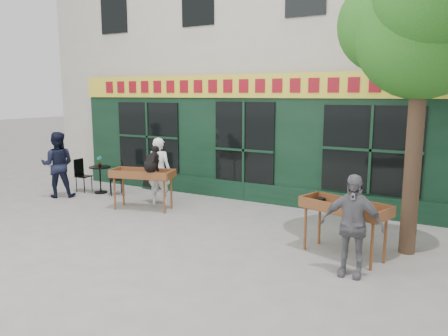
{
  "coord_description": "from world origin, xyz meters",
  "views": [
    {
      "loc": [
        5.13,
        -7.79,
        2.8
      ],
      "look_at": [
        0.43,
        0.5,
        1.18
      ],
      "focal_mm": 35.0,
      "sensor_mm": 36.0,
      "label": 1
    }
  ],
  "objects_px": {
    "woman": "(159,171)",
    "man_left": "(58,165)",
    "book_cart_center": "(143,176)",
    "dog": "(152,159)",
    "bistro_table": "(100,174)",
    "book_cart_right": "(345,210)",
    "man_right": "(352,225)"
  },
  "relations": [
    {
      "from": "dog",
      "to": "bistro_table",
      "type": "xyz_separation_m",
      "value": [
        -2.58,
        0.84,
        -0.75
      ]
    },
    {
      "from": "woman",
      "to": "man_left",
      "type": "relative_size",
      "value": 0.96
    },
    {
      "from": "woman",
      "to": "bistro_table",
      "type": "xyz_separation_m",
      "value": [
        -2.23,
        0.14,
        -0.31
      ]
    },
    {
      "from": "bistro_table",
      "to": "book_cart_right",
      "type": "bearing_deg",
      "value": -11.72
    },
    {
      "from": "woman",
      "to": "book_cart_right",
      "type": "distance_m",
      "value": 5.26
    },
    {
      "from": "book_cart_right",
      "to": "bistro_table",
      "type": "xyz_separation_m",
      "value": [
        -7.3,
        1.52,
        -0.28
      ]
    },
    {
      "from": "book_cart_right",
      "to": "man_right",
      "type": "bearing_deg",
      "value": -50.78
    },
    {
      "from": "dog",
      "to": "man_left",
      "type": "bearing_deg",
      "value": 166.68
    },
    {
      "from": "man_right",
      "to": "woman",
      "type": "bearing_deg",
      "value": 155.84
    },
    {
      "from": "book_cart_right",
      "to": "bistro_table",
      "type": "relative_size",
      "value": 2.13
    },
    {
      "from": "dog",
      "to": "book_cart_right",
      "type": "relative_size",
      "value": 0.37
    },
    {
      "from": "bistro_table",
      "to": "dog",
      "type": "bearing_deg",
      "value": -18.03
    },
    {
      "from": "book_cart_center",
      "to": "bistro_table",
      "type": "distance_m",
      "value": 2.38
    },
    {
      "from": "man_left",
      "to": "man_right",
      "type": "bearing_deg",
      "value": 132.02
    },
    {
      "from": "book_cart_right",
      "to": "man_right",
      "type": "distance_m",
      "value": 0.81
    },
    {
      "from": "dog",
      "to": "woman",
      "type": "bearing_deg",
      "value": 102.17
    },
    {
      "from": "man_right",
      "to": "man_left",
      "type": "xyz_separation_m",
      "value": [
        -8.25,
        1.37,
        0.09
      ]
    },
    {
      "from": "woman",
      "to": "man_right",
      "type": "bearing_deg",
      "value": 144.03
    },
    {
      "from": "man_left",
      "to": "book_cart_right",
      "type": "bearing_deg",
      "value": 136.99
    },
    {
      "from": "man_right",
      "to": "bistro_table",
      "type": "xyz_separation_m",
      "value": [
        -7.6,
        2.27,
        -0.26
      ]
    },
    {
      "from": "man_left",
      "to": "book_cart_center",
      "type": "bearing_deg",
      "value": 143.62
    },
    {
      "from": "man_right",
      "to": "bistro_table",
      "type": "distance_m",
      "value": 7.94
    },
    {
      "from": "bistro_table",
      "to": "woman",
      "type": "bearing_deg",
      "value": -3.58
    },
    {
      "from": "woman",
      "to": "man_right",
      "type": "height_order",
      "value": "woman"
    },
    {
      "from": "book_cart_center",
      "to": "dog",
      "type": "height_order",
      "value": "dog"
    },
    {
      "from": "book_cart_right",
      "to": "bistro_table",
      "type": "distance_m",
      "value": 7.47
    },
    {
      "from": "dog",
      "to": "man_right",
      "type": "bearing_deg",
      "value": -30.24
    },
    {
      "from": "bistro_table",
      "to": "man_left",
      "type": "height_order",
      "value": "man_left"
    },
    {
      "from": "book_cart_center",
      "to": "dog",
      "type": "relative_size",
      "value": 2.68
    },
    {
      "from": "dog",
      "to": "woman",
      "type": "distance_m",
      "value": 0.89
    },
    {
      "from": "woman",
      "to": "bistro_table",
      "type": "relative_size",
      "value": 2.26
    },
    {
      "from": "dog",
      "to": "woman",
      "type": "height_order",
      "value": "woman"
    }
  ]
}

